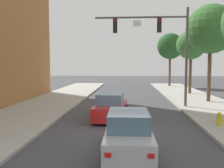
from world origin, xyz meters
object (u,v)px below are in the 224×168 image
Objects in this scene: car_lead_red at (111,107)px; fire_hydrant at (219,119)px; traffic_signal_mast at (160,38)px; street_tree_third at (191,45)px; car_following_silver at (128,134)px; street_tree_farthest at (170,46)px; street_tree_second at (211,29)px.

fire_hydrant is (5.86, -1.90, -0.22)m from car_lead_red.
traffic_signal_mast is 9.60m from street_tree_third.
car_following_silver is 28.66m from street_tree_farthest.
traffic_signal_mast is 0.90× the size of street_tree_second.
fire_hydrant is 10.68m from street_tree_second.
street_tree_farthest is at bearing 77.32° from car_following_silver.
street_tree_second is (8.11, 6.73, 5.65)m from car_lead_red.
car_lead_red is at bearing -140.32° from street_tree_second.
street_tree_third is 0.88× the size of street_tree_farthest.
traffic_signal_mast is 0.95× the size of street_tree_farthest.
street_tree_farthest is at bearing 93.16° from street_tree_second.
car_lead_red is 15.55m from street_tree_third.
street_tree_farthest reaches higher than car_lead_red.
street_tree_second is (2.26, 8.63, 5.87)m from fire_hydrant.
fire_hydrant is at bearing -67.99° from traffic_signal_mast.
street_tree_second is at bearing 60.41° from car_following_silver.
street_tree_second is 5.83m from street_tree_third.
car_lead_red is 5.73m from car_following_silver.
traffic_signal_mast is 10.95m from car_following_silver.
car_following_silver is (-2.37, -9.62, -4.64)m from traffic_signal_mast.
street_tree_third is at bearing -85.91° from street_tree_farthest.
street_tree_second is (7.01, 12.36, 5.65)m from car_following_silver.
street_tree_third is at bearing 69.29° from car_following_silver.
street_tree_second is 1.20× the size of street_tree_third.
car_lead_red is 6.16m from fire_hydrant.
traffic_signal_mast is at bearing -149.53° from street_tree_second.
car_lead_red is at bearing -122.47° from street_tree_third.
car_following_silver is 19.94m from street_tree_third.
car_lead_red is 0.55× the size of street_tree_farthest.
street_tree_second reaches higher than traffic_signal_mast.
car_lead_red is 6.01× the size of fire_hydrant.
car_lead_red is 0.62× the size of street_tree_third.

